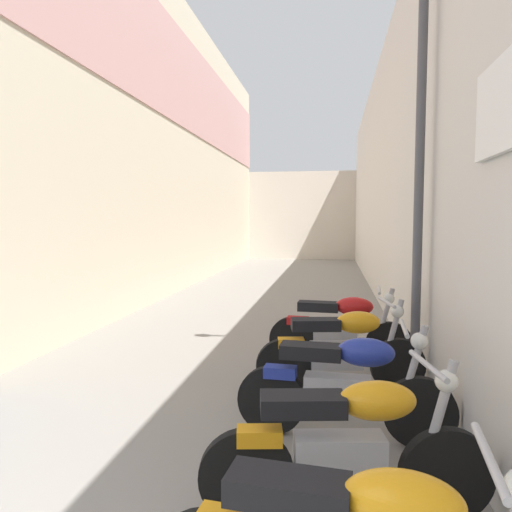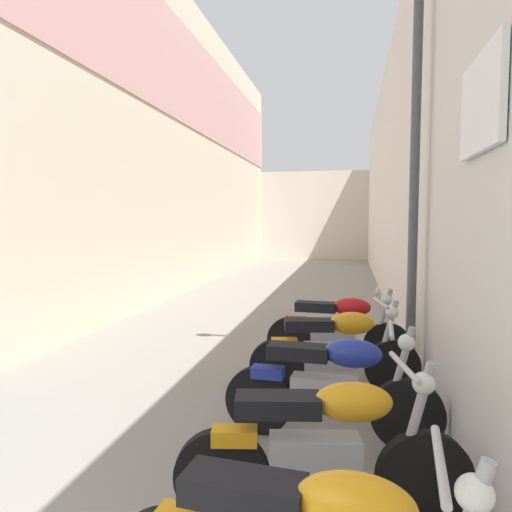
{
  "view_description": "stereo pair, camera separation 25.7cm",
  "coord_description": "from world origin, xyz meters",
  "px_view_note": "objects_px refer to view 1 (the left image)",
  "views": [
    {
      "loc": [
        1.45,
        -0.23,
        1.89
      ],
      "look_at": [
        0.33,
        6.76,
        1.35
      ],
      "focal_mm": 33.39,
      "sensor_mm": 36.0,
      "label": 1
    },
    {
      "loc": [
        1.71,
        -0.18,
        1.89
      ],
      "look_at": [
        0.33,
        6.76,
        1.35
      ],
      "focal_mm": 33.39,
      "sensor_mm": 36.0,
      "label": 2
    }
  ],
  "objects_px": {
    "motorcycle_third": "(345,383)",
    "motorcycle_fourth": "(342,348)",
    "motorcycle_second": "(349,445)",
    "street_lamp": "(412,122)",
    "motorcycle_fifth": "(340,327)"
  },
  "relations": [
    {
      "from": "motorcycle_third",
      "to": "motorcycle_fourth",
      "type": "relative_size",
      "value": 1.01
    },
    {
      "from": "motorcycle_fourth",
      "to": "motorcycle_fifth",
      "type": "height_order",
      "value": "same"
    },
    {
      "from": "motorcycle_second",
      "to": "street_lamp",
      "type": "distance_m",
      "value": 3.5
    },
    {
      "from": "motorcycle_fifth",
      "to": "motorcycle_second",
      "type": "bearing_deg",
      "value": -90.0
    },
    {
      "from": "motorcycle_fourth",
      "to": "motorcycle_fifth",
      "type": "bearing_deg",
      "value": 89.99
    },
    {
      "from": "motorcycle_fifth",
      "to": "street_lamp",
      "type": "relative_size",
      "value": 0.37
    },
    {
      "from": "motorcycle_second",
      "to": "motorcycle_fourth",
      "type": "xyz_separation_m",
      "value": [
        -0.0,
        2.25,
        0.0
      ]
    },
    {
      "from": "motorcycle_second",
      "to": "motorcycle_third",
      "type": "distance_m",
      "value": 1.12
    },
    {
      "from": "street_lamp",
      "to": "motorcycle_third",
      "type": "bearing_deg",
      "value": -118.16
    },
    {
      "from": "motorcycle_fifth",
      "to": "motorcycle_fourth",
      "type": "bearing_deg",
      "value": -90.01
    },
    {
      "from": "motorcycle_fifth",
      "to": "street_lamp",
      "type": "height_order",
      "value": "street_lamp"
    },
    {
      "from": "motorcycle_second",
      "to": "motorcycle_fifth",
      "type": "distance_m",
      "value": 3.25
    },
    {
      "from": "motorcycle_second",
      "to": "motorcycle_third",
      "type": "relative_size",
      "value": 0.99
    },
    {
      "from": "motorcycle_second",
      "to": "street_lamp",
      "type": "xyz_separation_m",
      "value": [
        0.71,
        2.43,
        2.42
      ]
    },
    {
      "from": "motorcycle_third",
      "to": "street_lamp",
      "type": "xyz_separation_m",
      "value": [
        0.71,
        1.32,
        2.42
      ]
    }
  ]
}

